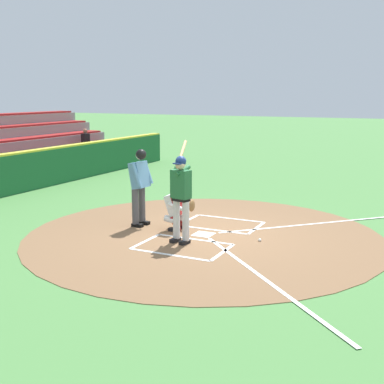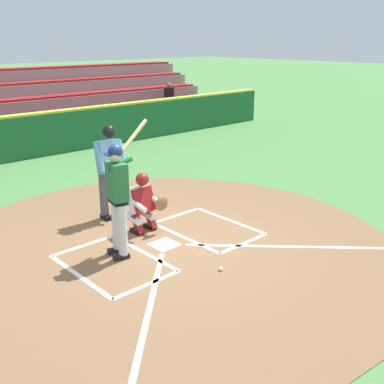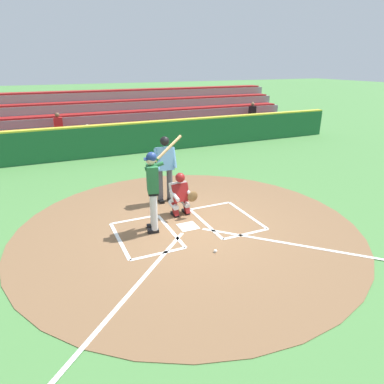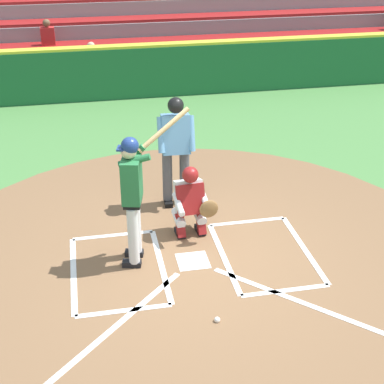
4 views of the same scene
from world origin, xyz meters
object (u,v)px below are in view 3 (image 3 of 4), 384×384
(plate_umpire, at_px, (165,165))
(batter, at_px, (153,186))
(baseball, at_px, (215,251))
(catcher, at_px, (180,193))

(plate_umpire, bearing_deg, batter, 61.32)
(baseball, bearing_deg, plate_umpire, -90.51)
(plate_umpire, bearing_deg, catcher, 93.03)
(batter, distance_m, plate_umpire, 1.74)
(catcher, bearing_deg, batter, 32.00)
(catcher, xyz_separation_m, plate_umpire, (0.05, -0.97, 0.49))
(batter, xyz_separation_m, baseball, (-0.81, 1.49, -1.06))
(catcher, distance_m, baseball, 2.12)
(batter, xyz_separation_m, plate_umpire, (-0.84, -1.53, -0.02))
(plate_umpire, relative_size, baseball, 25.20)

